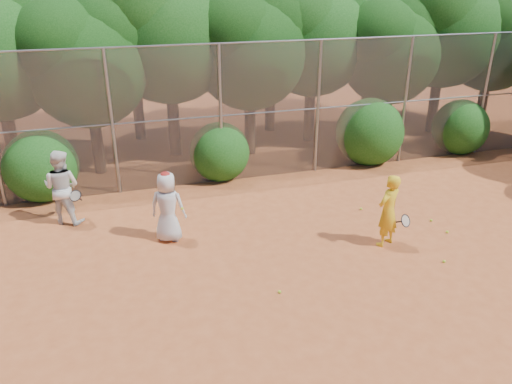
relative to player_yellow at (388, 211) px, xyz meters
name	(u,v)px	position (x,y,z in m)	size (l,w,h in m)	color
ground	(339,284)	(-1.70, -1.18, -0.85)	(80.00, 80.00, 0.00)	#A94F26
fence_back	(250,112)	(-1.82, 4.82, 1.20)	(20.05, 0.09, 4.03)	gray
tree_2	(87,55)	(-6.15, 6.65, 2.73)	(3.99, 3.47, 5.47)	black
tree_3	(169,20)	(-3.64, 7.66, 3.54)	(4.89, 4.26, 6.70)	black
tree_4	(251,41)	(-1.15, 7.06, 2.90)	(4.19, 3.64, 5.73)	black
tree_5	(314,26)	(1.36, 7.86, 3.19)	(4.51, 3.92, 6.17)	black
tree_6	(392,45)	(3.85, 6.85, 2.61)	(3.86, 3.36, 5.29)	black
tree_7	(447,17)	(6.36, 7.46, 3.43)	(4.77, 4.14, 6.53)	black
tree_8	(496,29)	(8.35, 7.16, 2.96)	(4.25, 3.70, 5.82)	black
tree_10	(130,8)	(-4.64, 9.86, 3.77)	(5.15, 4.48, 7.06)	black
tree_11	(272,20)	(0.36, 9.46, 3.31)	(4.64, 4.03, 6.35)	black
tree_12	(375,6)	(4.86, 10.06, 3.66)	(5.02, 4.37, 6.88)	black
bush_0	(40,163)	(-7.70, 5.12, 0.15)	(2.00, 2.00, 2.00)	#144812
bush_1	(220,149)	(-2.70, 5.12, 0.05)	(1.80, 1.80, 1.80)	#144812
bush_2	(370,129)	(2.30, 5.12, 0.25)	(2.20, 2.20, 2.20)	#144812
bush_3	(461,125)	(5.80, 5.12, 0.10)	(1.90, 1.90, 1.90)	#144812
player_yellow	(388,211)	(0.00, 0.00, 0.00)	(0.89, 0.65, 1.71)	yellow
player_teen	(168,207)	(-4.71, 1.66, -0.01)	(0.97, 0.82, 1.70)	silver
player_white	(62,187)	(-7.06, 3.32, 0.09)	(1.14, 1.05, 1.88)	silver
ball_0	(444,261)	(0.82, -1.09, -0.82)	(0.07, 0.07, 0.07)	#B1D727
ball_1	(431,220)	(1.71, 0.67, -0.82)	(0.07, 0.07, 0.07)	#B1D727
ball_2	(447,232)	(1.72, 0.03, -0.82)	(0.07, 0.07, 0.07)	#B1D727
ball_3	(280,292)	(-2.96, -1.13, -0.82)	(0.07, 0.07, 0.07)	#B1D727
ball_4	(361,209)	(0.34, 1.78, -0.82)	(0.07, 0.07, 0.07)	#B1D727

